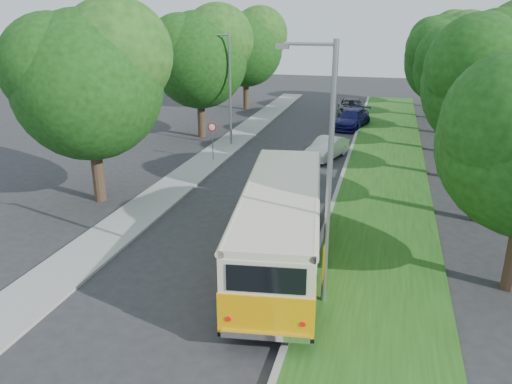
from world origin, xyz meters
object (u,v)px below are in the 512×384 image
(car_silver, at_px, (291,175))
(vintage_bus, at_px, (281,227))
(car_grey, at_px, (351,107))
(car_blue, at_px, (351,119))
(lamppost_far, at_px, (229,86))
(car_white, at_px, (327,148))
(lamppost_near, at_px, (326,171))

(car_silver, bearing_deg, vintage_bus, -68.81)
(vintage_bus, xyz_separation_m, car_grey, (0.09, 29.71, -0.80))
(car_blue, bearing_deg, lamppost_far, -120.16)
(car_silver, height_order, car_blue, car_blue)
(car_white, height_order, car_blue, car_blue)
(car_blue, height_order, car_grey, car_grey)
(lamppost_near, relative_size, car_white, 2.00)
(car_white, bearing_deg, lamppost_near, -65.11)
(vintage_bus, bearing_deg, lamppost_far, 105.81)
(lamppost_far, xyz_separation_m, car_white, (6.94, -1.60, -3.46))
(lamppost_far, bearing_deg, car_blue, 46.11)
(lamppost_near, relative_size, lamppost_far, 1.07)
(car_silver, distance_m, car_white, 6.23)
(lamppost_near, xyz_separation_m, car_white, (-1.96, 16.90, -3.71))
(lamppost_near, bearing_deg, vintage_bus, 129.89)
(car_silver, bearing_deg, lamppost_far, 139.71)
(lamppost_far, relative_size, car_silver, 1.93)
(car_silver, xyz_separation_m, car_white, (1.09, 6.13, -0.00))
(car_silver, bearing_deg, car_grey, 98.77)
(lamppost_near, relative_size, car_silver, 2.06)
(car_grey, bearing_deg, car_white, -97.23)
(lamppost_far, height_order, car_white, lamppost_far)
(vintage_bus, distance_m, car_white, 14.85)
(car_silver, distance_m, car_grey, 21.07)
(lamppost_near, height_order, car_blue, lamppost_near)
(car_silver, height_order, car_grey, car_grey)
(car_silver, bearing_deg, lamppost_near, -61.59)
(car_blue, bearing_deg, lamppost_near, -73.66)
(lamppost_far, bearing_deg, lamppost_near, -64.29)
(vintage_bus, xyz_separation_m, car_white, (-0.23, 14.82, -0.87))
(lamppost_far, xyz_separation_m, vintage_bus, (7.17, -16.42, -2.58))
(lamppost_near, height_order, car_grey, lamppost_near)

